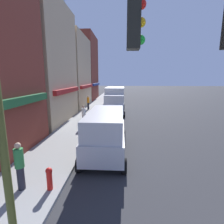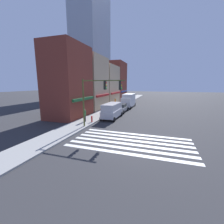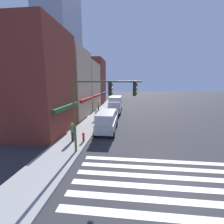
{
  "view_description": "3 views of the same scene",
  "coord_description": "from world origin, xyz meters",
  "px_view_note": "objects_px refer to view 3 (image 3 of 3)",
  "views": [
    {
      "loc": [
        -0.43,
        3.83,
        4.1
      ],
      "look_at": [
        14.62,
        4.7,
        1.2
      ],
      "focal_mm": 28.0,
      "sensor_mm": 36.0,
      "label": 1
    },
    {
      "loc": [
        -12.82,
        -2.44,
        5.24
      ],
      "look_at": [
        8.73,
        4.7,
        1.0
      ],
      "focal_mm": 24.0,
      "sensor_mm": 36.0,
      "label": 2
    },
    {
      "loc": [
        -7.86,
        2.35,
        5.49
      ],
      "look_at": [
        14.62,
        4.7,
        1.2
      ],
      "focal_mm": 24.0,
      "sensor_mm": 36.0,
      "label": 3
    }
  ],
  "objects_px": {
    "pedestrian_orange_vest": "(99,106)",
    "fire_hydrant": "(83,137)",
    "box_truck_white": "(115,104)",
    "pedestrian_green_top": "(72,132)",
    "van_silver": "(107,121)",
    "traffic_signal": "(99,101)",
    "pedestrian_white_shirt": "(96,114)",
    "sedan_grey": "(112,115)"
  },
  "relations": [
    {
      "from": "traffic_signal",
      "to": "pedestrian_orange_vest",
      "type": "distance_m",
      "value": 19.4
    },
    {
      "from": "pedestrian_white_shirt",
      "to": "fire_hydrant",
      "type": "height_order",
      "value": "pedestrian_white_shirt"
    },
    {
      "from": "sedan_grey",
      "to": "van_silver",
      "type": "bearing_deg",
      "value": 178.59
    },
    {
      "from": "pedestrian_orange_vest",
      "to": "box_truck_white",
      "type": "bearing_deg",
      "value": -21.18
    },
    {
      "from": "pedestrian_green_top",
      "to": "fire_hydrant",
      "type": "distance_m",
      "value": 1.13
    },
    {
      "from": "traffic_signal",
      "to": "sedan_grey",
      "type": "xyz_separation_m",
      "value": [
        11.23,
        0.21,
        -3.41
      ]
    },
    {
      "from": "box_truck_white",
      "to": "pedestrian_orange_vest",
      "type": "bearing_deg",
      "value": 71.93
    },
    {
      "from": "sedan_grey",
      "to": "fire_hydrant",
      "type": "height_order",
      "value": "sedan_grey"
    },
    {
      "from": "pedestrian_white_shirt",
      "to": "box_truck_white",
      "type": "bearing_deg",
      "value": -157.18
    },
    {
      "from": "box_truck_white",
      "to": "pedestrian_orange_vest",
      "type": "relative_size",
      "value": 3.51
    },
    {
      "from": "van_silver",
      "to": "box_truck_white",
      "type": "xyz_separation_m",
      "value": [
        11.88,
        0.0,
        0.3
      ]
    },
    {
      "from": "pedestrian_green_top",
      "to": "sedan_grey",
      "type": "bearing_deg",
      "value": -95.04
    },
    {
      "from": "pedestrian_orange_vest",
      "to": "fire_hydrant",
      "type": "relative_size",
      "value": 2.1
    },
    {
      "from": "traffic_signal",
      "to": "pedestrian_green_top",
      "type": "distance_m",
      "value": 4.81
    },
    {
      "from": "box_truck_white",
      "to": "pedestrian_white_shirt",
      "type": "distance_m",
      "value": 7.38
    },
    {
      "from": "box_truck_white",
      "to": "pedestrian_orange_vest",
      "type": "xyz_separation_m",
      "value": [
        1.18,
        3.51,
        -0.51
      ]
    },
    {
      "from": "van_silver",
      "to": "pedestrian_green_top",
      "type": "relative_size",
      "value": 2.83
    },
    {
      "from": "van_silver",
      "to": "pedestrian_orange_vest",
      "type": "relative_size",
      "value": 2.83
    },
    {
      "from": "sedan_grey",
      "to": "pedestrian_green_top",
      "type": "bearing_deg",
      "value": 161.96
    },
    {
      "from": "pedestrian_orange_vest",
      "to": "pedestrian_white_shirt",
      "type": "relative_size",
      "value": 1.0
    },
    {
      "from": "sedan_grey",
      "to": "box_truck_white",
      "type": "distance_m",
      "value": 6.41
    },
    {
      "from": "sedan_grey",
      "to": "fire_hydrant",
      "type": "xyz_separation_m",
      "value": [
        -9.11,
        1.7,
        -0.23
      ]
    },
    {
      "from": "pedestrian_orange_vest",
      "to": "traffic_signal",
      "type": "bearing_deg",
      "value": -81.41
    },
    {
      "from": "box_truck_white",
      "to": "pedestrian_white_shirt",
      "type": "xyz_separation_m",
      "value": [
        -6.99,
        2.29,
        -0.51
      ]
    },
    {
      "from": "van_silver",
      "to": "fire_hydrant",
      "type": "bearing_deg",
      "value": 154.99
    },
    {
      "from": "traffic_signal",
      "to": "sedan_grey",
      "type": "distance_m",
      "value": 11.73
    },
    {
      "from": "sedan_grey",
      "to": "box_truck_white",
      "type": "relative_size",
      "value": 0.71
    },
    {
      "from": "traffic_signal",
      "to": "pedestrian_white_shirt",
      "type": "distance_m",
      "value": 11.35
    },
    {
      "from": "pedestrian_white_shirt",
      "to": "sedan_grey",
      "type": "bearing_deg",
      "value": 146.26
    },
    {
      "from": "traffic_signal",
      "to": "fire_hydrant",
      "type": "xyz_separation_m",
      "value": [
        2.11,
        1.91,
        -3.64
      ]
    },
    {
      "from": "traffic_signal",
      "to": "box_truck_white",
      "type": "xyz_separation_m",
      "value": [
        17.59,
        0.21,
        -2.67
      ]
    },
    {
      "from": "van_silver",
      "to": "pedestrian_orange_vest",
      "type": "xyz_separation_m",
      "value": [
        13.06,
        3.51,
        -0.21
      ]
    },
    {
      "from": "van_silver",
      "to": "sedan_grey",
      "type": "bearing_deg",
      "value": 0.25
    },
    {
      "from": "van_silver",
      "to": "fire_hydrant",
      "type": "xyz_separation_m",
      "value": [
        -3.6,
        1.7,
        -0.67
      ]
    },
    {
      "from": "sedan_grey",
      "to": "pedestrian_green_top",
      "type": "height_order",
      "value": "pedestrian_green_top"
    },
    {
      "from": "box_truck_white",
      "to": "pedestrian_orange_vest",
      "type": "height_order",
      "value": "box_truck_white"
    },
    {
      "from": "box_truck_white",
      "to": "pedestrian_green_top",
      "type": "xyz_separation_m",
      "value": [
        -15.52,
        2.73,
        -0.51
      ]
    },
    {
      "from": "van_silver",
      "to": "pedestrian_green_top",
      "type": "distance_m",
      "value": 4.55
    },
    {
      "from": "pedestrian_orange_vest",
      "to": "fire_hydrant",
      "type": "bearing_deg",
      "value": -86.43
    },
    {
      "from": "sedan_grey",
      "to": "pedestrian_white_shirt",
      "type": "height_order",
      "value": "pedestrian_white_shirt"
    },
    {
      "from": "pedestrian_green_top",
      "to": "pedestrian_orange_vest",
      "type": "bearing_deg",
      "value": -75.75
    },
    {
      "from": "sedan_grey",
      "to": "box_truck_white",
      "type": "xyz_separation_m",
      "value": [
        6.37,
        -0.0,
        0.75
      ]
    }
  ]
}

